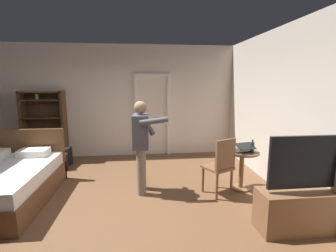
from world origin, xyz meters
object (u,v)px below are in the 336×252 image
at_px(bookshelf, 45,123).
at_px(bottle_on_table, 252,147).
at_px(person_blue_shirt, 142,141).
at_px(suitcase_small, 57,161).
at_px(side_table, 242,164).
at_px(wooden_chair, 221,164).
at_px(tv_flatscreen, 307,204).
at_px(suitcase_dark, 56,157).
at_px(laptop, 242,149).

bearing_deg(bookshelf, bottle_on_table, -28.06).
distance_m(person_blue_shirt, suitcase_small, 2.44).
distance_m(side_table, suitcase_small, 3.94).
xyz_separation_m(bottle_on_table, suitcase_small, (-3.79, 1.53, -0.62)).
height_order(bookshelf, wooden_chair, bookshelf).
bearing_deg(suitcase_small, person_blue_shirt, -51.78).
height_order(tv_flatscreen, suitcase_dark, tv_flatscreen).
bearing_deg(wooden_chair, suitcase_dark, 149.89).
xyz_separation_m(wooden_chair, person_blue_shirt, (-1.31, 0.28, 0.37)).
bearing_deg(bottle_on_table, bookshelf, 151.94).
relative_size(laptop, person_blue_shirt, 0.25).
height_order(bookshelf, suitcase_small, bookshelf).
relative_size(bookshelf, wooden_chair, 1.72).
distance_m(side_table, wooden_chair, 0.50).
xyz_separation_m(bookshelf, laptop, (4.11, -2.24, -0.18)).
relative_size(wooden_chair, suitcase_dark, 1.55).
distance_m(tv_flatscreen, wooden_chair, 1.36).
xyz_separation_m(laptop, suitcase_dark, (-3.73, 1.75, -0.55)).
bearing_deg(bottle_on_table, side_table, 150.26).
height_order(laptop, wooden_chair, wooden_chair).
bearing_deg(wooden_chair, bookshelf, 146.89).
height_order(side_table, bottle_on_table, bottle_on_table).
relative_size(bottle_on_table, wooden_chair, 0.23).
relative_size(bookshelf, person_blue_shirt, 1.07).
distance_m(side_table, suitcase_dark, 4.13).
bearing_deg(wooden_chair, side_table, 23.96).
xyz_separation_m(tv_flatscreen, person_blue_shirt, (-2.11, 1.37, 0.56)).
xyz_separation_m(laptop, suitcase_small, (-3.63, 1.49, -0.58)).
bearing_deg(suitcase_dark, suitcase_small, -58.89).
distance_m(bookshelf, suitcase_small, 1.17).
bearing_deg(bookshelf, person_blue_shirt, -41.84).
height_order(tv_flatscreen, bottle_on_table, tv_flatscreen).
xyz_separation_m(wooden_chair, suitcase_small, (-3.20, 1.65, -0.37)).
bearing_deg(bookshelf, laptop, -28.57).
bearing_deg(suitcase_dark, bottle_on_table, -13.88).
xyz_separation_m(side_table, suitcase_dark, (-3.75, 1.71, -0.26)).
relative_size(laptop, suitcase_small, 0.88).
xyz_separation_m(bottle_on_table, person_blue_shirt, (-1.91, 0.16, 0.12)).
bearing_deg(bookshelf, wooden_chair, -33.11).
bearing_deg(suitcase_small, side_table, -37.44).
relative_size(tv_flatscreen, bottle_on_table, 5.70).
bearing_deg(bottle_on_table, wooden_chair, -168.42).
bearing_deg(tv_flatscreen, wooden_chair, 126.22).
xyz_separation_m(bookshelf, person_blue_shirt, (2.37, -2.12, -0.01)).
bearing_deg(suitcase_small, tv_flatscreen, -50.22).
height_order(tv_flatscreen, wooden_chair, tv_flatscreen).
bearing_deg(tv_flatscreen, suitcase_dark, 143.78).
relative_size(bottle_on_table, suitcase_small, 0.50).
bearing_deg(person_blue_shirt, bookshelf, 138.16).
relative_size(tv_flatscreen, laptop, 3.27).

